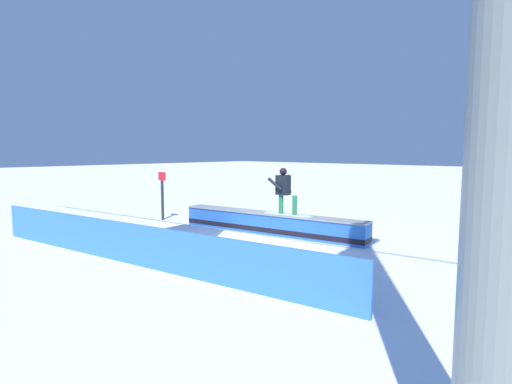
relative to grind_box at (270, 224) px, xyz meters
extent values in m
plane|color=white|center=(0.00, 0.00, -0.29)|extent=(120.00, 120.00, 0.00)
cube|color=blue|center=(0.00, 0.00, 0.01)|extent=(6.19, 1.46, 0.60)
cube|color=black|center=(0.00, 0.00, -0.14)|extent=(6.20, 1.47, 0.14)
cube|color=gray|center=(0.00, 0.00, 0.33)|extent=(6.20, 1.52, 0.04)
cube|color=silver|center=(-0.63, -0.09, 0.36)|extent=(1.57, 0.42, 0.01)
cylinder|color=#287746|center=(-0.39, -0.07, 0.65)|extent=(0.15, 0.15, 0.56)
cylinder|color=#287746|center=(-0.86, -0.12, 0.65)|extent=(0.15, 0.15, 0.56)
cube|color=black|center=(-0.46, -0.08, 1.22)|extent=(0.42, 0.28, 0.58)
sphere|color=black|center=(-0.46, -0.08, 1.62)|extent=(0.22, 0.22, 0.22)
cylinder|color=black|center=(-0.30, 0.10, 1.25)|extent=(0.51, 0.14, 0.38)
cylinder|color=black|center=(-0.54, -0.25, 1.25)|extent=(0.16, 0.10, 0.56)
cube|color=#3677DC|center=(0.00, 4.64, 0.17)|extent=(10.64, 1.65, 0.92)
cylinder|color=#262628|center=(4.50, 0.76, 0.43)|extent=(0.10, 0.10, 1.45)
cube|color=red|center=(4.50, 0.76, 1.31)|extent=(0.40, 0.04, 0.30)
camera|label=1|loc=(-8.01, 9.32, 2.24)|focal=28.64mm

